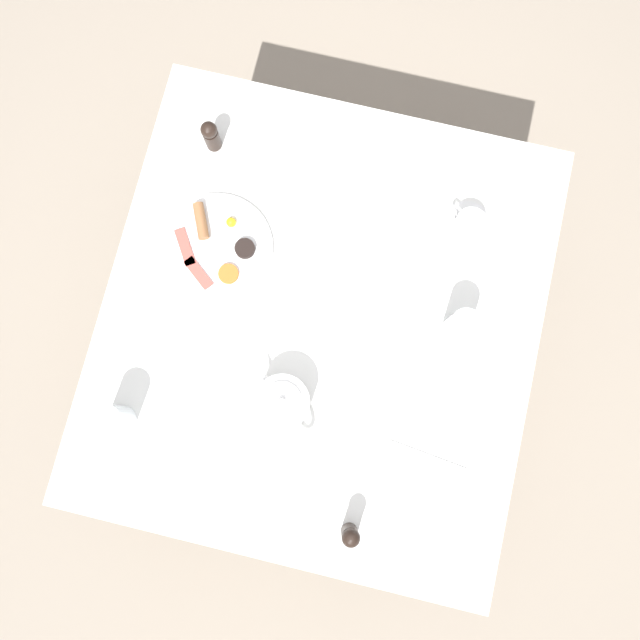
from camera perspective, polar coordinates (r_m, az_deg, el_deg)
name	(u,v)px	position (r m, az deg, el deg)	size (l,w,h in m)	color
ground_plane	(320,351)	(2.26, 0.00, -2.82)	(8.00, 8.00, 0.00)	gray
table	(320,325)	(1.62, 0.00, -0.42)	(1.09, 1.18, 0.71)	white
breakfast_plate	(216,247)	(1.61, -9.50, 6.57)	(0.29, 0.29, 0.04)	white
teapot_near	(283,403)	(1.50, -3.38, -7.55)	(0.17, 0.15, 0.11)	white
teacup_with_saucer_left	(468,226)	(1.63, 13.39, 8.36)	(0.15, 0.15, 0.07)	white
water_glass_tall	(461,327)	(1.53, 12.75, -0.64)	(0.07, 0.07, 0.13)	white
water_glass_short	(114,420)	(1.56, -18.35, -8.70)	(0.07, 0.07, 0.13)	white
pepper_grinder	(350,536)	(1.51, 2.79, -19.09)	(0.04, 0.04, 0.11)	black
salt_grinder	(211,135)	(1.67, -9.95, 16.30)	(0.04, 0.04, 0.11)	black
napkin_folded	(337,189)	(1.65, 1.60, 11.91)	(0.18, 0.15, 0.01)	white
fork_by_plate	(338,276)	(1.58, 1.69, 4.08)	(0.09, 0.15, 0.00)	silver
knife_by_plate	(427,457)	(1.57, 9.78, -12.24)	(0.20, 0.04, 0.00)	silver
spoon_for_tea	(261,128)	(1.72, -5.38, 17.11)	(0.03, 0.16, 0.00)	silver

